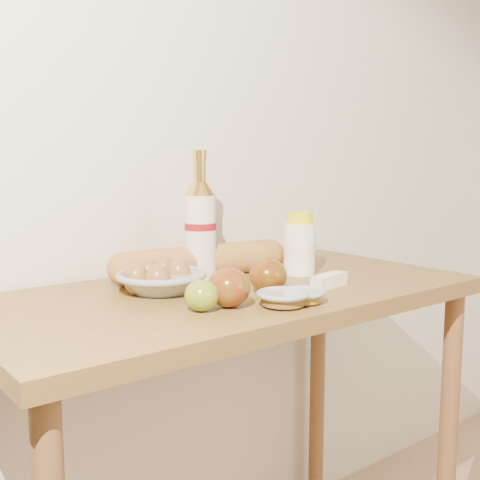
% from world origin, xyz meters
% --- Properties ---
extents(back_wall, '(3.50, 0.02, 2.60)m').
position_xyz_m(back_wall, '(0.00, 1.51, 1.30)').
color(back_wall, silver).
rests_on(back_wall, ground).
extents(table, '(1.20, 0.60, 0.90)m').
position_xyz_m(table, '(0.00, 1.18, 0.78)').
color(table, olive).
rests_on(table, ground).
extents(bourbon_bottle, '(0.10, 0.10, 0.33)m').
position_xyz_m(bourbon_bottle, '(0.01, 1.32, 1.03)').
color(bourbon_bottle, silver).
rests_on(bourbon_bottle, table).
extents(cream_bottle, '(0.11, 0.11, 0.17)m').
position_xyz_m(cream_bottle, '(0.25, 1.21, 0.98)').
color(cream_bottle, white).
rests_on(cream_bottle, table).
extents(egg_bowl, '(0.28, 0.28, 0.07)m').
position_xyz_m(egg_bowl, '(-0.16, 1.25, 0.93)').
color(egg_bowl, '#8E9B97').
rests_on(egg_bowl, table).
extents(baguette, '(0.51, 0.14, 0.08)m').
position_xyz_m(baguette, '(0.02, 1.33, 0.94)').
color(baguette, '#C7873C').
rests_on(baguette, table).
extents(apple_yellowgreen, '(0.09, 0.09, 0.07)m').
position_xyz_m(apple_yellowgreen, '(-0.18, 1.05, 0.93)').
color(apple_yellowgreen, '#9C971F').
rests_on(apple_yellowgreen, table).
extents(apple_redgreen_front, '(0.11, 0.11, 0.08)m').
position_xyz_m(apple_redgreen_front, '(-0.11, 1.04, 0.94)').
color(apple_redgreen_front, maroon).
rests_on(apple_redgreen_front, table).
extents(apple_redgreen_right, '(0.11, 0.11, 0.08)m').
position_xyz_m(apple_redgreen_right, '(0.03, 1.09, 0.94)').
color(apple_redgreen_right, maroon).
rests_on(apple_redgreen_right, table).
extents(sugar_bowl, '(0.13, 0.13, 0.03)m').
position_xyz_m(sugar_bowl, '(-0.02, 0.97, 0.92)').
color(sugar_bowl, '#919E99').
rests_on(sugar_bowl, table).
extents(syrup_bowl, '(0.13, 0.13, 0.03)m').
position_xyz_m(syrup_bowl, '(0.03, 0.97, 0.92)').
color(syrup_bowl, '#909E99').
rests_on(syrup_bowl, table).
extents(butter_stick, '(0.12, 0.05, 0.03)m').
position_xyz_m(butter_stick, '(0.19, 1.05, 0.92)').
color(butter_stick, '#FBF2C2').
rests_on(butter_stick, table).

